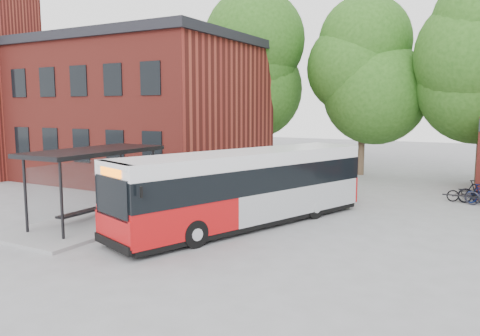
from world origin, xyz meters
The scene contains 8 objects.
ground centered at (0.00, 0.00, 0.00)m, with size 100.00×100.00×0.00m, color slate.
station_building centered at (-13.00, 9.00, 4.25)m, with size 18.40×10.40×8.50m, color maroon, non-canonical shape.
bus_shelter centered at (-4.50, -1.00, 1.45)m, with size 3.60×7.00×2.90m, color black, non-canonical shape.
tree_0 centered at (-6.00, 16.00, 5.50)m, with size 7.92×7.92×11.00m, color #204B14, non-canonical shape.
tree_1 centered at (1.00, 17.00, 5.20)m, with size 7.92×7.92×10.40m, color #204B14, non-canonical shape.
city_bus centered at (0.66, 1.58, 1.41)m, with size 2.36×11.06×2.81m, color #B40D0F, non-canonical shape.
bicycle_0 centered at (7.65, 10.32, 0.43)m, with size 0.58×1.65×0.87m, color black.
bicycle_3 centered at (8.17, 10.32, 0.54)m, with size 0.51×1.81×1.09m, color black.
Camera 1 is at (8.75, -13.70, 4.45)m, focal length 35.00 mm.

